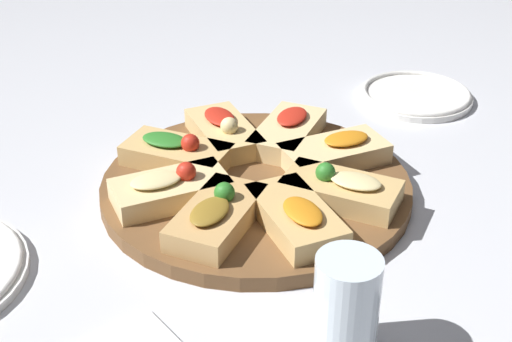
% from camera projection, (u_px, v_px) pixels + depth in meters
% --- Properties ---
extents(ground_plane, '(3.00, 3.00, 0.00)m').
position_uv_depth(ground_plane, '(256.00, 193.00, 0.91)').
color(ground_plane, silver).
extents(serving_board, '(0.39, 0.39, 0.02)m').
position_uv_depth(serving_board, '(256.00, 187.00, 0.90)').
color(serving_board, brown).
rests_on(serving_board, ground_plane).
extents(focaccia_slice_0, '(0.12, 0.15, 0.05)m').
position_uv_depth(focaccia_slice_0, '(341.00, 189.00, 0.85)').
color(focaccia_slice_0, tan).
rests_on(focaccia_slice_0, serving_board).
extents(focaccia_slice_1, '(0.15, 0.10, 0.04)m').
position_uv_depth(focaccia_slice_1, '(335.00, 152.00, 0.93)').
color(focaccia_slice_1, '#E5C689').
rests_on(focaccia_slice_1, serving_board).
extents(focaccia_slice_2, '(0.15, 0.12, 0.04)m').
position_uv_depth(focaccia_slice_2, '(288.00, 132.00, 0.98)').
color(focaccia_slice_2, '#E5C689').
rests_on(focaccia_slice_2, serving_board).
extents(focaccia_slice_3, '(0.11, 0.15, 0.05)m').
position_uv_depth(focaccia_slice_3, '(224.00, 132.00, 0.98)').
color(focaccia_slice_3, '#DBB775').
rests_on(focaccia_slice_3, serving_board).
extents(focaccia_slice_4, '(0.12, 0.15, 0.05)m').
position_uv_depth(focaccia_slice_4, '(177.00, 153.00, 0.93)').
color(focaccia_slice_4, tan).
rests_on(focaccia_slice_4, serving_board).
extents(focaccia_slice_5, '(0.15, 0.10, 0.05)m').
position_uv_depth(focaccia_slice_5, '(170.00, 189.00, 0.85)').
color(focaccia_slice_5, '#E5C689').
rests_on(focaccia_slice_5, serving_board).
extents(focaccia_slice_6, '(0.15, 0.12, 0.05)m').
position_uv_depth(focaccia_slice_6, '(217.00, 215.00, 0.80)').
color(focaccia_slice_6, tan).
rests_on(focaccia_slice_6, serving_board).
extents(focaccia_slice_7, '(0.11, 0.15, 0.04)m').
position_uv_depth(focaccia_slice_7, '(296.00, 216.00, 0.80)').
color(focaccia_slice_7, tan).
rests_on(focaccia_slice_7, serving_board).
extents(plate_right, '(0.18, 0.18, 0.02)m').
position_uv_depth(plate_right, '(416.00, 95.00, 1.15)').
color(plate_right, white).
rests_on(plate_right, ground_plane).
extents(water_glass, '(0.06, 0.06, 0.10)m').
position_uv_depth(water_glass, '(346.00, 306.00, 0.64)').
color(water_glass, silver).
rests_on(water_glass, ground_plane).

